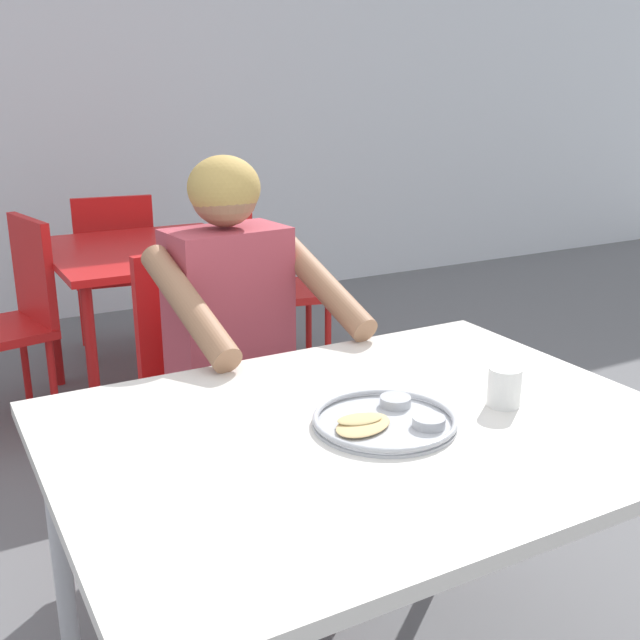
{
  "coord_description": "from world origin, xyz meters",
  "views": [
    {
      "loc": [
        -0.82,
        -1.15,
        1.39
      ],
      "look_at": [
        -0.03,
        0.28,
        0.88
      ],
      "focal_mm": 42.51,
      "sensor_mm": 36.0,
      "label": 1
    }
  ],
  "objects_px": {
    "chair_foreground": "(213,372)",
    "table_foreground": "(368,452)",
    "diner_foreground": "(244,330)",
    "chair_red_left": "(9,312)",
    "chair_red_far": "(114,265)",
    "thali_tray": "(386,420)",
    "table_background_red": "(149,265)",
    "drinking_cup": "(504,386)",
    "chair_red_right": "(266,280)"
  },
  "relations": [
    {
      "from": "chair_red_right",
      "to": "chair_red_far",
      "type": "height_order",
      "value": "chair_red_far"
    },
    {
      "from": "table_background_red",
      "to": "table_foreground",
      "type": "bearing_deg",
      "value": -94.0
    },
    {
      "from": "chair_red_left",
      "to": "chair_red_far",
      "type": "xyz_separation_m",
      "value": [
        0.6,
        0.63,
        0.0
      ]
    },
    {
      "from": "diner_foreground",
      "to": "table_background_red",
      "type": "height_order",
      "value": "diner_foreground"
    },
    {
      "from": "drinking_cup",
      "to": "chair_red_left",
      "type": "relative_size",
      "value": 0.1
    },
    {
      "from": "chair_red_far",
      "to": "thali_tray",
      "type": "bearing_deg",
      "value": -92.6
    },
    {
      "from": "thali_tray",
      "to": "drinking_cup",
      "type": "xyz_separation_m",
      "value": [
        0.28,
        -0.04,
        0.03
      ]
    },
    {
      "from": "table_foreground",
      "to": "chair_red_right",
      "type": "relative_size",
      "value": 1.47
    },
    {
      "from": "drinking_cup",
      "to": "table_background_red",
      "type": "xyz_separation_m",
      "value": [
        -0.16,
        2.08,
        -0.14
      ]
    },
    {
      "from": "chair_red_right",
      "to": "chair_red_left",
      "type": "bearing_deg",
      "value": 179.67
    },
    {
      "from": "drinking_cup",
      "to": "diner_foreground",
      "type": "bearing_deg",
      "value": 109.44
    },
    {
      "from": "table_background_red",
      "to": "chair_red_right",
      "type": "relative_size",
      "value": 1.1
    },
    {
      "from": "thali_tray",
      "to": "chair_red_left",
      "type": "height_order",
      "value": "chair_red_left"
    },
    {
      "from": "thali_tray",
      "to": "chair_foreground",
      "type": "xyz_separation_m",
      "value": [
        -0.01,
        0.96,
        -0.22
      ]
    },
    {
      "from": "chair_red_far",
      "to": "chair_red_left",
      "type": "bearing_deg",
      "value": -133.49
    },
    {
      "from": "table_background_red",
      "to": "chair_red_left",
      "type": "bearing_deg",
      "value": 175.09
    },
    {
      "from": "table_foreground",
      "to": "chair_foreground",
      "type": "bearing_deg",
      "value": 89.02
    },
    {
      "from": "table_background_red",
      "to": "chair_red_far",
      "type": "height_order",
      "value": "chair_red_far"
    },
    {
      "from": "thali_tray",
      "to": "chair_red_right",
      "type": "xyz_separation_m",
      "value": [
        0.7,
        2.08,
        -0.25
      ]
    },
    {
      "from": "thali_tray",
      "to": "table_background_red",
      "type": "distance_m",
      "value": 2.04
    },
    {
      "from": "drinking_cup",
      "to": "chair_foreground",
      "type": "distance_m",
      "value": 1.07
    },
    {
      "from": "chair_red_left",
      "to": "table_foreground",
      "type": "bearing_deg",
      "value": -77.84
    },
    {
      "from": "drinking_cup",
      "to": "diner_foreground",
      "type": "distance_m",
      "value": 0.82
    },
    {
      "from": "thali_tray",
      "to": "chair_red_far",
      "type": "distance_m",
      "value": 2.73
    },
    {
      "from": "thali_tray",
      "to": "drinking_cup",
      "type": "bearing_deg",
      "value": -8.23
    },
    {
      "from": "table_foreground",
      "to": "chair_red_far",
      "type": "distance_m",
      "value": 2.71
    },
    {
      "from": "table_foreground",
      "to": "chair_red_left",
      "type": "relative_size",
      "value": 1.43
    },
    {
      "from": "drinking_cup",
      "to": "diner_foreground",
      "type": "height_order",
      "value": "diner_foreground"
    },
    {
      "from": "table_background_red",
      "to": "chair_red_far",
      "type": "xyz_separation_m",
      "value": [
        0.01,
        0.68,
        -0.14
      ]
    },
    {
      "from": "chair_red_far",
      "to": "chair_foreground",
      "type": "bearing_deg",
      "value": -94.38
    },
    {
      "from": "table_background_red",
      "to": "diner_foreground",
      "type": "bearing_deg",
      "value": -94.77
    },
    {
      "from": "chair_red_left",
      "to": "chair_red_right",
      "type": "xyz_separation_m",
      "value": [
        1.17,
        -0.01,
        -0.01
      ]
    },
    {
      "from": "table_foreground",
      "to": "diner_foreground",
      "type": "height_order",
      "value": "diner_foreground"
    },
    {
      "from": "thali_tray",
      "to": "chair_red_far",
      "type": "relative_size",
      "value": 0.34
    },
    {
      "from": "diner_foreground",
      "to": "chair_red_left",
      "type": "bearing_deg",
      "value": 109.38
    },
    {
      "from": "diner_foreground",
      "to": "table_background_red",
      "type": "relative_size",
      "value": 1.29
    },
    {
      "from": "chair_foreground",
      "to": "diner_foreground",
      "type": "xyz_separation_m",
      "value": [
        0.02,
        -0.23,
        0.2
      ]
    },
    {
      "from": "chair_red_left",
      "to": "chair_red_far",
      "type": "bearing_deg",
      "value": 46.51
    },
    {
      "from": "thali_tray",
      "to": "chair_red_far",
      "type": "height_order",
      "value": "chair_red_far"
    },
    {
      "from": "chair_foreground",
      "to": "table_foreground",
      "type": "bearing_deg",
      "value": -90.98
    },
    {
      "from": "drinking_cup",
      "to": "chair_red_far",
      "type": "distance_m",
      "value": 2.78
    },
    {
      "from": "chair_red_right",
      "to": "chair_red_far",
      "type": "distance_m",
      "value": 0.86
    },
    {
      "from": "table_foreground",
      "to": "chair_red_right",
      "type": "height_order",
      "value": "chair_red_right"
    },
    {
      "from": "drinking_cup",
      "to": "table_background_red",
      "type": "height_order",
      "value": "drinking_cup"
    },
    {
      "from": "chair_foreground",
      "to": "diner_foreground",
      "type": "relative_size",
      "value": 0.75
    },
    {
      "from": "chair_red_left",
      "to": "table_background_red",
      "type": "bearing_deg",
      "value": -4.91
    },
    {
      "from": "diner_foreground",
      "to": "chair_red_right",
      "type": "relative_size",
      "value": 1.42
    },
    {
      "from": "table_foreground",
      "to": "diner_foreground",
      "type": "distance_m",
      "value": 0.71
    },
    {
      "from": "thali_tray",
      "to": "chair_red_left",
      "type": "relative_size",
      "value": 0.34
    },
    {
      "from": "chair_foreground",
      "to": "chair_red_left",
      "type": "bearing_deg",
      "value": 112.17
    }
  ]
}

